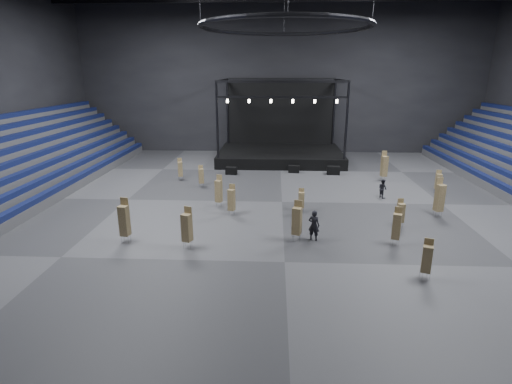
{
  "coord_description": "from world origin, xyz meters",
  "views": [
    {
      "loc": [
        -0.62,
        -30.24,
        9.95
      ],
      "look_at": [
        -1.98,
        -2.0,
        1.4
      ],
      "focal_mm": 28.0,
      "sensor_mm": 36.0,
      "label": 1
    }
  ],
  "objects_px": {
    "flight_case_right": "(333,170)",
    "chair_stack_7": "(201,176)",
    "chair_stack_0": "(231,199)",
    "crew_member": "(383,189)",
    "chair_stack_8": "(384,166)",
    "chair_stack_9": "(187,227)",
    "flight_case_left": "(231,171)",
    "stage": "(280,147)",
    "chair_stack_10": "(219,191)",
    "flight_case_mid": "(294,169)",
    "chair_stack_6": "(438,181)",
    "chair_stack_4": "(427,258)",
    "chair_stack_13": "(397,226)",
    "chair_stack_11": "(180,169)",
    "chair_stack_3": "(124,220)",
    "chair_stack_1": "(297,220)",
    "chair_stack_5": "(440,197)",
    "man_center": "(314,225)",
    "chair_stack_2": "(301,199)",
    "chair_stack_12": "(401,212)"
  },
  "relations": [
    {
      "from": "flight_case_right",
      "to": "chair_stack_7",
      "type": "bearing_deg",
      "value": -157.78
    },
    {
      "from": "chair_stack_0",
      "to": "crew_member",
      "type": "bearing_deg",
      "value": 36.16
    },
    {
      "from": "chair_stack_8",
      "to": "chair_stack_9",
      "type": "xyz_separation_m",
      "value": [
        -15.38,
        -15.85,
        -0.15
      ]
    },
    {
      "from": "flight_case_right",
      "to": "chair_stack_8",
      "type": "bearing_deg",
      "value": -25.55
    },
    {
      "from": "flight_case_left",
      "to": "chair_stack_8",
      "type": "distance_m",
      "value": 14.83
    },
    {
      "from": "stage",
      "to": "chair_stack_10",
      "type": "relative_size",
      "value": 5.64
    },
    {
      "from": "flight_case_left",
      "to": "flight_case_mid",
      "type": "distance_m",
      "value": 6.42
    },
    {
      "from": "chair_stack_6",
      "to": "chair_stack_0",
      "type": "bearing_deg",
      "value": -151.65
    },
    {
      "from": "stage",
      "to": "chair_stack_4",
      "type": "bearing_deg",
      "value": -76.1
    },
    {
      "from": "chair_stack_8",
      "to": "chair_stack_13",
      "type": "bearing_deg",
      "value": -114.91
    },
    {
      "from": "chair_stack_8",
      "to": "chair_stack_11",
      "type": "bearing_deg",
      "value": 168.74
    },
    {
      "from": "flight_case_right",
      "to": "chair_stack_11",
      "type": "height_order",
      "value": "chair_stack_11"
    },
    {
      "from": "chair_stack_0",
      "to": "chair_stack_7",
      "type": "relative_size",
      "value": 1.16
    },
    {
      "from": "flight_case_left",
      "to": "chair_stack_3",
      "type": "relative_size",
      "value": 0.4
    },
    {
      "from": "chair_stack_4",
      "to": "chair_stack_1",
      "type": "bearing_deg",
      "value": 164.24
    },
    {
      "from": "chair_stack_7",
      "to": "chair_stack_5",
      "type": "bearing_deg",
      "value": -38.29
    },
    {
      "from": "stage",
      "to": "chair_stack_0",
      "type": "bearing_deg",
      "value": -100.72
    },
    {
      "from": "flight_case_mid",
      "to": "chair_stack_8",
      "type": "xyz_separation_m",
      "value": [
        8.35,
        -2.72,
        1.07
      ]
    },
    {
      "from": "chair_stack_4",
      "to": "chair_stack_8",
      "type": "xyz_separation_m",
      "value": [
        2.73,
        18.93,
        0.33
      ]
    },
    {
      "from": "flight_case_left",
      "to": "chair_stack_10",
      "type": "bearing_deg",
      "value": -89.26
    },
    {
      "from": "flight_case_left",
      "to": "man_center",
      "type": "bearing_deg",
      "value": -67.03
    },
    {
      "from": "chair_stack_2",
      "to": "chair_stack_13",
      "type": "bearing_deg",
      "value": -45.61
    },
    {
      "from": "chair_stack_3",
      "to": "stage",
      "type": "bearing_deg",
      "value": 76.88
    },
    {
      "from": "chair_stack_0",
      "to": "chair_stack_5",
      "type": "height_order",
      "value": "chair_stack_5"
    },
    {
      "from": "stage",
      "to": "flight_case_left",
      "type": "distance_m",
      "value": 9.12
    },
    {
      "from": "chair_stack_4",
      "to": "chair_stack_11",
      "type": "bearing_deg",
      "value": 151.95
    },
    {
      "from": "chair_stack_5",
      "to": "chair_stack_6",
      "type": "distance_m",
      "value": 6.29
    },
    {
      "from": "chair_stack_10",
      "to": "crew_member",
      "type": "bearing_deg",
      "value": 29.23
    },
    {
      "from": "chair_stack_6",
      "to": "chair_stack_9",
      "type": "xyz_separation_m",
      "value": [
        -18.93,
        -11.93,
        0.23
      ]
    },
    {
      "from": "chair_stack_3",
      "to": "chair_stack_9",
      "type": "bearing_deg",
      "value": -0.91
    },
    {
      "from": "chair_stack_13",
      "to": "chair_stack_2",
      "type": "bearing_deg",
      "value": 156.05
    },
    {
      "from": "flight_case_mid",
      "to": "chair_stack_9",
      "type": "height_order",
      "value": "chair_stack_9"
    },
    {
      "from": "flight_case_right",
      "to": "chair_stack_11",
      "type": "distance_m",
      "value": 15.17
    },
    {
      "from": "chair_stack_6",
      "to": "chair_stack_9",
      "type": "distance_m",
      "value": 22.38
    },
    {
      "from": "crew_member",
      "to": "chair_stack_1",
      "type": "bearing_deg",
      "value": 117.64
    },
    {
      "from": "chair_stack_12",
      "to": "chair_stack_4",
      "type": "bearing_deg",
      "value": -104.19
    },
    {
      "from": "man_center",
      "to": "chair_stack_9",
      "type": "bearing_deg",
      "value": 33.44
    },
    {
      "from": "flight_case_left",
      "to": "chair_stack_7",
      "type": "height_order",
      "value": "chair_stack_7"
    },
    {
      "from": "flight_case_mid",
      "to": "chair_stack_1",
      "type": "height_order",
      "value": "chair_stack_1"
    },
    {
      "from": "chair_stack_4",
      "to": "chair_stack_9",
      "type": "relative_size",
      "value": 0.84
    },
    {
      "from": "chair_stack_2",
      "to": "chair_stack_6",
      "type": "xyz_separation_m",
      "value": [
        11.9,
        5.35,
        0.1
      ]
    },
    {
      "from": "chair_stack_0",
      "to": "chair_stack_9",
      "type": "distance_m",
      "value": 6.0
    },
    {
      "from": "chair_stack_5",
      "to": "chair_stack_7",
      "type": "relative_size",
      "value": 1.45
    },
    {
      "from": "chair_stack_12",
      "to": "chair_stack_10",
      "type": "bearing_deg",
      "value": 156.06
    },
    {
      "from": "stage",
      "to": "chair_stack_1",
      "type": "height_order",
      "value": "stage"
    },
    {
      "from": "chair_stack_0",
      "to": "chair_stack_7",
      "type": "distance_m",
      "value": 8.02
    },
    {
      "from": "man_center",
      "to": "chair_stack_12",
      "type": "bearing_deg",
      "value": -135.25
    },
    {
      "from": "man_center",
      "to": "chair_stack_8",
      "type": "bearing_deg",
      "value": -96.28
    },
    {
      "from": "chair_stack_10",
      "to": "chair_stack_13",
      "type": "relative_size",
      "value": 1.06
    },
    {
      "from": "chair_stack_0",
      "to": "man_center",
      "type": "height_order",
      "value": "chair_stack_0"
    }
  ]
}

